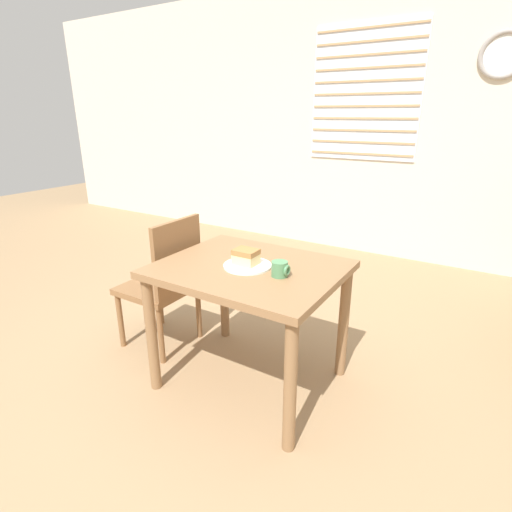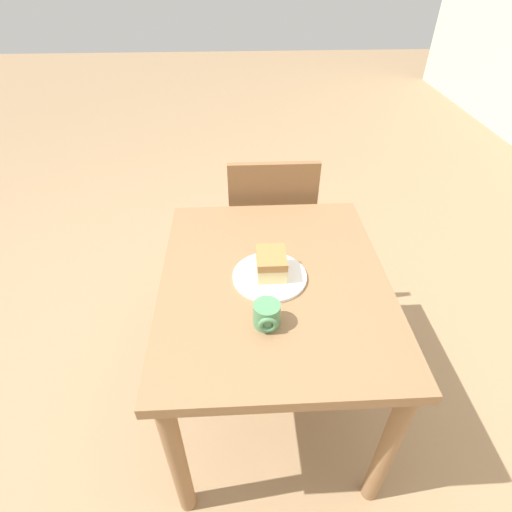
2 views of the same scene
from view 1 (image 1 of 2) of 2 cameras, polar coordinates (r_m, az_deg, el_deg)
name	(u,v)px [view 1 (image 1 of 2)]	position (r m, az deg, el deg)	size (l,w,h in m)	color
ground_plane	(207,410)	(2.30, -7.04, -20.97)	(14.00, 14.00, 0.00)	#997A56
wall_back	(386,122)	(4.51, 18.02, 17.69)	(10.00, 0.10, 2.80)	beige
dining_table_near	(250,285)	(2.17, -0.92, -4.12)	(0.96, 0.79, 0.73)	olive
chair_near_window	(165,281)	(2.65, -12.82, -3.44)	(0.43, 0.43, 0.89)	brown
plate	(247,266)	(2.11, -1.23, -1.39)	(0.26, 0.26, 0.01)	white
cake_slice	(246,257)	(2.11, -1.45, -0.09)	(0.12, 0.10, 0.08)	#E5CC89
coffee_mug	(280,269)	(1.98, 3.48, -1.87)	(0.09, 0.08, 0.08)	#4C8456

